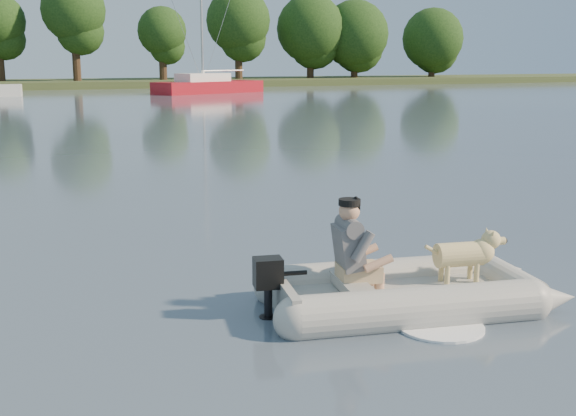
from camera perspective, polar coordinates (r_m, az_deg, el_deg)
name	(u,v)px	position (r m, az deg, el deg)	size (l,w,h in m)	color
water	(370,337)	(6.83, 6.46, -10.11)	(160.00, 160.00, 0.00)	slate
shore_bank	(32,85)	(67.66, -19.59, 9.16)	(160.00, 12.00, 0.70)	#47512D
treeline	(97,26)	(67.26, -14.83, 13.74)	(84.66, 7.35, 9.27)	#332316
dinghy	(410,258)	(7.53, 9.60, -3.88)	(4.23, 2.95, 1.25)	#ADACA7
man	(351,244)	(7.32, 4.97, -2.84)	(0.65, 0.56, 0.96)	#5B5B5F
dog	(459,259)	(7.82, 13.39, -3.92)	(0.83, 0.30, 0.56)	#CCBC76
outboard_motor	(268,291)	(7.19, -1.58, -6.54)	(0.37, 0.26, 0.70)	black
sailboat	(208,86)	(54.21, -6.35, 9.56)	(8.93, 5.76, 11.84)	maroon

